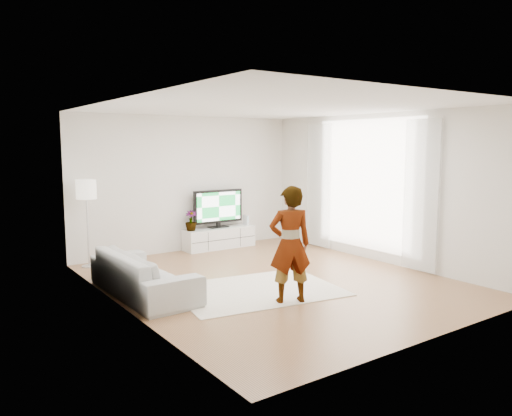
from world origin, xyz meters
TOP-DOWN VIEW (x-y plane):
  - floor at (0.00, 0.00)m, footprint 6.00×6.00m
  - ceiling at (0.00, 0.00)m, footprint 6.00×6.00m
  - wall_left at (-2.50, 0.00)m, footprint 0.02×6.00m
  - wall_right at (2.50, 0.00)m, footprint 0.02×6.00m
  - wall_back at (0.00, 3.00)m, footprint 5.00×0.02m
  - wall_front at (0.00, -3.00)m, footprint 5.00×0.02m
  - window at (2.48, 0.30)m, footprint 0.01×2.60m
  - curtain_near at (2.40, -1.00)m, footprint 0.04×0.70m
  - curtain_far at (2.40, 1.60)m, footprint 0.04×0.70m
  - media_console at (0.61, 2.76)m, footprint 1.59×0.45m
  - television at (0.61, 2.79)m, footprint 1.17×0.23m
  - game_console at (1.31, 2.76)m, footprint 0.07×0.16m
  - potted_plant at (-0.06, 2.77)m, footprint 0.31×0.31m
  - rug at (-0.54, -0.28)m, footprint 2.69×2.12m
  - player at (-0.49, -1.02)m, footprint 0.70×0.59m
  - sofa at (-2.02, 0.52)m, footprint 0.92×2.22m
  - floor_lamp at (-2.18, 2.70)m, footprint 0.35×0.35m

SIDE VIEW (x-z plane):
  - floor at x=0.00m, z-range 0.00..0.00m
  - rug at x=-0.54m, z-range 0.00..0.01m
  - media_console at x=0.61m, z-range 0.00..0.45m
  - sofa at x=-2.02m, z-range 0.00..0.64m
  - game_console at x=1.31m, z-range 0.45..0.66m
  - potted_plant at x=-0.06m, z-range 0.45..0.87m
  - player at x=-0.49m, z-range 0.01..1.65m
  - television at x=0.61m, z-range 0.48..1.29m
  - floor_lamp at x=-2.18m, z-range 0.55..2.14m
  - curtain_near at x=2.40m, z-range 0.05..2.65m
  - curtain_far at x=2.40m, z-range 0.05..2.65m
  - wall_left at x=-2.50m, z-range 0.00..2.80m
  - wall_right at x=2.50m, z-range 0.00..2.80m
  - wall_back at x=0.00m, z-range 0.00..2.80m
  - wall_front at x=0.00m, z-range 0.00..2.80m
  - window at x=2.48m, z-range 0.20..2.70m
  - ceiling at x=0.00m, z-range 2.80..2.80m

